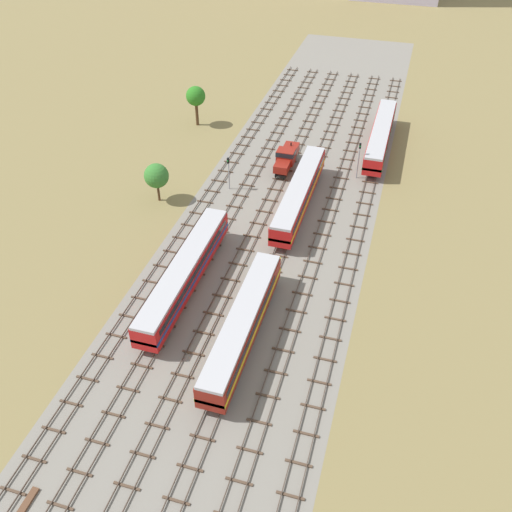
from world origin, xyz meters
The scene contains 17 objects.
ground_plane centered at (0.00, 56.00, 0.00)m, with size 480.00×480.00×0.00m, color olive.
ballast_bed centered at (0.00, 56.00, 0.00)m, with size 25.92×176.00×0.01m, color gray.
track_far_left centered at (-10.96, 57.00, 0.14)m, with size 2.40×126.00×0.29m.
track_left centered at (-6.58, 57.00, 0.14)m, with size 2.40×126.00×0.29m.
track_centre_left centered at (-2.19, 57.00, 0.14)m, with size 2.40×126.00×0.29m.
track_centre centered at (2.19, 57.00, 0.14)m, with size 2.40×126.00×0.29m.
track_centre_right centered at (6.58, 57.00, 0.14)m, with size 2.40×126.00×0.29m.
track_right centered at (10.96, 57.00, 0.14)m, with size 2.40×126.00×0.29m.
diesel_railcar_centre_nearest centered at (2.19, 40.62, 2.60)m, with size 2.96×20.50×3.80m.
passenger_coach_left_near centered at (-6.58, 46.57, 2.61)m, with size 2.96×22.00×3.80m.
passenger_coach_centre_mid centered at (2.19, 66.77, 2.61)m, with size 2.96×22.00×3.80m.
shunter_loco_centre_left_midfar centered at (-2.19, 77.18, 2.01)m, with size 2.74×8.46×3.10m.
passenger_coach_right_far centered at (10.96, 87.47, 2.61)m, with size 2.96×22.00×3.80m.
signal_post_near centered at (8.77, 77.31, 3.75)m, with size 0.28×0.47×5.96m.
signal_post_mid centered at (-8.77, 68.88, 3.36)m, with size 0.28×0.47×5.28m.
lineside_tree_0 centered at (-21.02, 87.76, 5.25)m, with size 3.34×3.34×7.02m.
lineside_tree_1 centered at (-17.43, 63.20, 4.00)m, with size 3.46×3.46×5.75m.
Camera 1 is at (14.75, 2.61, 43.52)m, focal length 38.98 mm.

